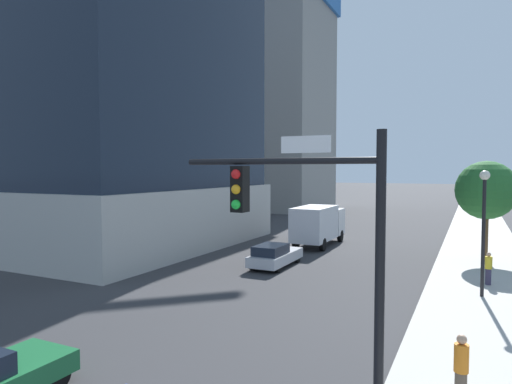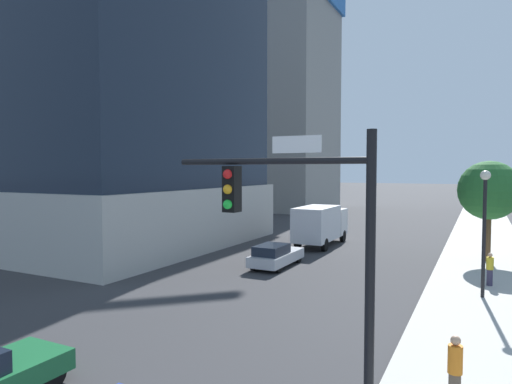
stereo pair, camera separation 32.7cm
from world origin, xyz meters
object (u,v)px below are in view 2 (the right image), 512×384
car_silver (275,255)px  pedestrian_orange_shirt (455,371)px  traffic_light_pole (305,233)px  box_truck (320,223)px  construction_building (280,90)px  street_tree (489,191)px  street_lamp (485,214)px  pedestrian_yellow_shirt (490,269)px

car_silver → pedestrian_orange_shirt: size_ratio=2.58×
traffic_light_pole → box_truck: size_ratio=0.94×
construction_building → street_tree: 43.87m
street_lamp → car_silver: bearing=169.2°
box_truck → pedestrian_orange_shirt: bearing=-63.7°
construction_building → car_silver: construction_building is taller
pedestrian_orange_shirt → construction_building: bearing=118.0°
street_lamp → pedestrian_orange_shirt: street_lamp is taller
box_truck → construction_building: bearing=119.3°
traffic_light_pole → street_lamp: (3.46, 13.53, -0.66)m
street_tree → traffic_light_pole: bearing=-99.4°
construction_building → street_tree: construction_building is taller
street_tree → car_silver: street_tree is taller
traffic_light_pole → box_truck: bearing=107.8°
traffic_light_pole → car_silver: traffic_light_pole is taller
box_truck → pedestrian_yellow_shirt: 14.19m
pedestrian_orange_shirt → pedestrian_yellow_shirt: bearing=85.9°
car_silver → street_lamp: bearing=-10.8°
box_truck → pedestrian_yellow_shirt: box_truck is taller
street_tree → car_silver: 13.98m
pedestrian_orange_shirt → pedestrian_yellow_shirt: size_ratio=1.10×
pedestrian_yellow_shirt → traffic_light_pole: bearing=-103.3°
traffic_light_pole → pedestrian_orange_shirt: size_ratio=3.65×
car_silver → pedestrian_yellow_shirt: bearing=1.5°
street_tree → box_truck: 11.98m
car_silver → traffic_light_pole: bearing=-63.6°
street_tree → pedestrian_orange_shirt: street_tree is taller
traffic_light_pole → box_truck: traffic_light_pole is taller
street_lamp → box_truck: (-11.24, 10.64, -2.16)m
car_silver → box_truck: box_truck is taller
street_lamp → pedestrian_orange_shirt: (-0.63, -10.86, -2.83)m
pedestrian_orange_shirt → pedestrian_yellow_shirt: 13.34m
construction_building → box_truck: 37.42m
street_tree → pedestrian_yellow_shirt: street_tree is taller
construction_building → box_truck: size_ratio=5.85×
pedestrian_orange_shirt → street_lamp: bearing=86.7°
construction_building → street_lamp: size_ratio=7.09×
car_silver → street_tree: bearing=30.9°
street_lamp → street_tree: bearing=88.2°
traffic_light_pole → street_tree: bearing=80.6°
street_tree → pedestrian_yellow_shirt: size_ratio=3.86×
construction_building → traffic_light_pole: size_ratio=6.21×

